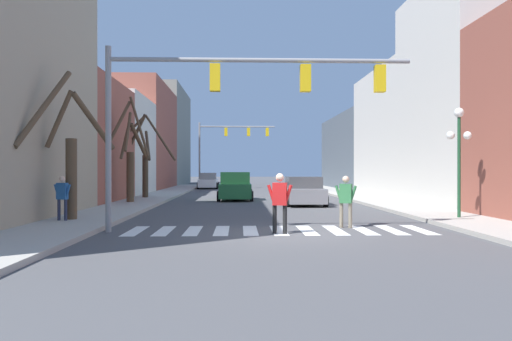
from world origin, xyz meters
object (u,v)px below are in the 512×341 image
object	(u,v)px
pedestrian_on_left_sidewalk	(280,198)
street_tree_left_near	(130,156)
street_lamp_right_corner	(459,140)
pedestrian_on_right_sidewalk	(62,194)
traffic_signal_far	(227,139)
street_tree_right_near	(143,157)
traffic_signal_near	(229,92)
car_at_intersection	(208,181)
car_driving_toward_lane	(303,192)
street_tree_left_far	(69,153)
pedestrian_waiting_at_curb	(346,197)
car_driving_away_lane	(235,187)

from	to	relation	value
pedestrian_on_left_sidewalk	street_tree_left_near	xyz separation A→B (m)	(-7.21, 12.69, 1.59)
street_lamp_right_corner	pedestrian_on_right_sidewalk	world-z (taller)	street_lamp_right_corner
traffic_signal_far	street_tree_right_near	bearing A→B (deg)	-105.08
street_tree_left_near	street_tree_right_near	bearing A→B (deg)	92.56
traffic_signal_near	street_tree_left_near	size ratio (longest dim) A/B	1.62
car_at_intersection	pedestrian_on_left_sidewalk	size ratio (longest dim) A/B	2.49
traffic_signal_near	street_lamp_right_corner	size ratio (longest dim) A/B	2.32
car_driving_toward_lane	pedestrian_on_right_sidewalk	distance (m)	13.44
pedestrian_on_right_sidewalk	street_tree_left_far	bearing A→B (deg)	86.96
traffic_signal_far	pedestrian_on_right_sidewalk	size ratio (longest dim) A/B	4.99
traffic_signal_near	car_at_intersection	distance (m)	35.52
car_driving_toward_lane	street_tree_left_near	size ratio (longest dim) A/B	0.75
street_lamp_right_corner	car_at_intersection	bearing A→B (deg)	109.22
street_lamp_right_corner	street_tree_left_far	world-z (taller)	street_tree_left_far
traffic_signal_far	car_at_intersection	world-z (taller)	traffic_signal_far
street_lamp_right_corner	street_tree_left_far	bearing A→B (deg)	-178.74
traffic_signal_near	pedestrian_waiting_at_curb	xyz separation A→B (m)	(3.86, 0.94, -3.33)
traffic_signal_far	pedestrian_on_left_sidewalk	distance (m)	36.21
car_driving_away_lane	pedestrian_waiting_at_curb	xyz separation A→B (m)	(3.77, -15.05, 0.20)
car_driving_away_lane	car_driving_toward_lane	bearing A→B (deg)	39.72
pedestrian_waiting_at_curb	street_tree_left_far	bearing A→B (deg)	13.37
car_driving_toward_lane	pedestrian_waiting_at_curb	distance (m)	10.56
car_driving_toward_lane	pedestrian_on_left_sidewalk	size ratio (longest dim) A/B	2.39
street_tree_right_near	pedestrian_on_left_sidewalk	bearing A→B (deg)	-66.89
pedestrian_waiting_at_curb	car_driving_away_lane	bearing A→B (deg)	-53.30
car_driving_toward_lane	car_driving_away_lane	world-z (taller)	car_driving_away_lane
street_lamp_right_corner	pedestrian_on_right_sidewalk	distance (m)	14.51
pedestrian_waiting_at_curb	street_tree_left_far	size ratio (longest dim) A/B	0.32
pedestrian_waiting_at_curb	pedestrian_on_left_sidewalk	bearing A→B (deg)	55.22
car_driving_away_lane	street_tree_left_near	world-z (taller)	street_tree_left_near
traffic_signal_far	street_tree_left_near	xyz separation A→B (m)	(-4.79, -23.23, -2.36)
car_at_intersection	street_tree_left_near	distance (m)	23.33
street_tree_left_near	street_tree_right_near	world-z (taller)	street_tree_left_near
car_at_intersection	pedestrian_on_right_sidewalk	bearing A→B (deg)	174.72
pedestrian_on_right_sidewalk	street_tree_left_near	world-z (taller)	street_tree_left_near
street_lamp_right_corner	street_tree_left_near	world-z (taller)	street_tree_left_near
pedestrian_on_right_sidewalk	street_tree_left_near	distance (m)	10.11
traffic_signal_near	street_tree_left_near	world-z (taller)	street_tree_left_near
pedestrian_on_left_sidewalk	traffic_signal_far	bearing A→B (deg)	-73.21
traffic_signal_far	pedestrian_on_left_sidewalk	bearing A→B (deg)	-86.15
car_driving_away_lane	pedestrian_on_left_sidewalk	distance (m)	16.59
traffic_signal_far	pedestrian_waiting_at_curb	size ratio (longest dim) A/B	4.51
traffic_signal_far	pedestrian_on_right_sidewalk	xyz separation A→B (m)	(-4.98, -33.21, -3.95)
street_lamp_right_corner	car_driving_toward_lane	size ratio (longest dim) A/B	0.94
street_lamp_right_corner	street_tree_left_far	xyz separation A→B (m)	(-14.24, -0.31, -0.52)
car_driving_away_lane	street_tree_left_far	bearing A→B (deg)	-23.34
traffic_signal_near	car_driving_away_lane	bearing A→B (deg)	89.70
pedestrian_waiting_at_curb	street_tree_right_near	bearing A→B (deg)	-35.91
pedestrian_on_left_sidewalk	street_tree_left_near	bearing A→B (deg)	-47.47
car_at_intersection	car_driving_away_lane	world-z (taller)	car_driving_away_lane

